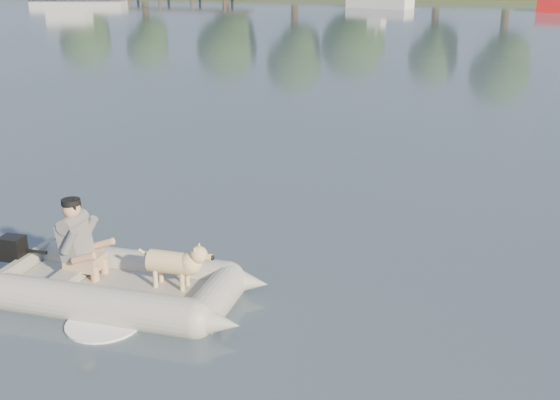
% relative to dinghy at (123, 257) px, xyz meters
% --- Properties ---
extents(water, '(160.00, 160.00, 0.00)m').
position_rel_dinghy_xyz_m(water, '(0.80, -0.43, -0.51)').
color(water, '#50616C').
rests_on(water, ground).
extents(dinghy, '(3.92, 2.47, 1.21)m').
position_rel_dinghy_xyz_m(dinghy, '(0.00, 0.00, 0.00)').
color(dinghy, '#A4A49F').
rests_on(dinghy, water).
extents(man, '(0.63, 0.55, 0.93)m').
position_rel_dinghy_xyz_m(man, '(-0.61, 0.04, 0.17)').
color(man, slate).
rests_on(man, dinghy).
extents(dog, '(0.81, 0.30, 0.54)m').
position_rel_dinghy_xyz_m(dog, '(0.56, 0.05, -0.06)').
color(dog, '#CCB976').
rests_on(dog, dinghy).
extents(outboard_motor, '(0.36, 0.26, 0.68)m').
position_rel_dinghy_xyz_m(outboard_motor, '(-1.44, -0.02, -0.24)').
color(outboard_motor, black).
rests_on(outboard_motor, dinghy).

